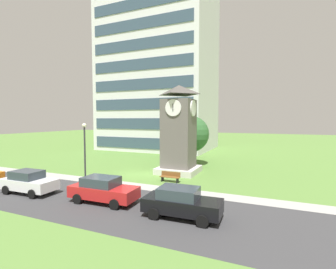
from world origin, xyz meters
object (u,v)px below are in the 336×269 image
at_px(parked_car_black, 181,202).
at_px(tree_streetside, 184,125).
at_px(park_bench, 170,177).
at_px(clock_tower, 179,134).
at_px(parked_car_red, 103,189).
at_px(street_lamp, 85,146).
at_px(parked_car_white, 29,182).
at_px(tree_near_tower, 191,134).

bearing_deg(parked_car_black, tree_streetside, 108.94).
relative_size(tree_streetside, parked_car_black, 1.54).
relative_size(park_bench, tree_streetside, 0.26).
bearing_deg(clock_tower, tree_streetside, 106.28).
relative_size(parked_car_red, parked_car_black, 1.04).
bearing_deg(tree_streetside, park_bench, -75.54).
distance_m(clock_tower, street_lamp, 9.36).
distance_m(tree_streetside, parked_car_red, 21.14).
height_order(clock_tower, parked_car_red, clock_tower).
bearing_deg(street_lamp, parked_car_white, -122.36).
distance_m(park_bench, tree_near_tower, 9.03).
relative_size(tree_streetside, tree_near_tower, 1.15).
distance_m(tree_streetside, parked_car_black, 22.58).
distance_m(park_bench, parked_car_red, 6.97).
relative_size(park_bench, parked_car_white, 0.42).
bearing_deg(tree_streetside, parked_car_black, -71.06).
bearing_deg(clock_tower, parked_car_red, -97.95).
bearing_deg(parked_car_red, parked_car_black, -3.11).
relative_size(tree_streetside, parked_car_white, 1.58).
xyz_separation_m(clock_tower, parked_car_white, (-7.84, -10.97, -3.11)).
distance_m(tree_near_tower, parked_car_red, 15.34).
relative_size(street_lamp, parked_car_white, 1.21).
height_order(street_lamp, tree_near_tower, tree_near_tower).
bearing_deg(tree_near_tower, parked_car_red, -94.82).
bearing_deg(tree_streetside, parked_car_red, -85.68).
xyz_separation_m(parked_car_white, parked_car_red, (6.38, 0.57, 0.00)).
bearing_deg(street_lamp, park_bench, 30.70).
xyz_separation_m(tree_near_tower, parked_car_red, (-1.27, -15.01, -2.89)).
distance_m(park_bench, parked_car_white, 11.12).
distance_m(street_lamp, parked_car_white, 4.82).
bearing_deg(park_bench, parked_car_white, -139.52).
bearing_deg(street_lamp, parked_car_black, -18.34).
bearing_deg(parked_car_black, park_bench, 117.28).
relative_size(tree_streetside, parked_car_red, 1.47).
bearing_deg(tree_near_tower, parked_car_white, -116.14).
bearing_deg(parked_car_red, tree_streetside, 94.32).
bearing_deg(parked_car_black, parked_car_red, 176.89).
bearing_deg(tree_near_tower, clock_tower, -87.69).
height_order(tree_near_tower, parked_car_black, tree_near_tower).
bearing_deg(street_lamp, tree_near_tower, 65.81).
distance_m(park_bench, parked_car_black, 7.83).
bearing_deg(parked_car_white, park_bench, 40.48).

